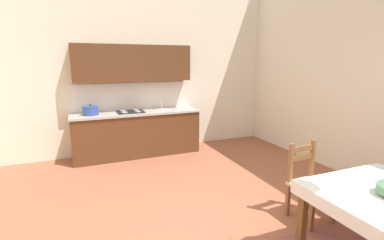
{
  "coord_description": "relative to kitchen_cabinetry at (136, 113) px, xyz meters",
  "views": [
    {
      "loc": [
        -1.21,
        -2.48,
        1.88
      ],
      "look_at": [
        0.36,
        1.31,
        1.0
      ],
      "focal_mm": 25.52,
      "sensor_mm": 36.0,
      "label": 1
    }
  ],
  "objects": [
    {
      "name": "ground_plane",
      "position": [
        0.19,
        -2.94,
        -0.91
      ],
      "size": [
        6.33,
        7.02,
        0.1
      ],
      "primitive_type": "cube",
      "color": "#99563D"
    },
    {
      "name": "dining_chair_kitchen_side",
      "position": [
        1.44,
        -3.15,
        -0.41
      ],
      "size": [
        0.44,
        0.44,
        0.93
      ],
      "color": "#D1BC89",
      "rests_on": "ground_plane"
    },
    {
      "name": "wall_back",
      "position": [
        0.19,
        0.33,
        1.19
      ],
      "size": [
        6.33,
        0.12,
        4.09
      ],
      "primitive_type": "cube",
      "color": "silver",
      "rests_on": "ground_plane"
    },
    {
      "name": "kitchen_cabinetry",
      "position": [
        0.0,
        0.0,
        0.0
      ],
      "size": [
        2.5,
        0.63,
        2.2
      ],
      "color": "#56331C",
      "rests_on": "ground_plane"
    }
  ]
}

